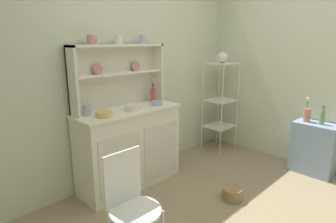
{
  "coord_description": "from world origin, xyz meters",
  "views": [
    {
      "loc": [
        -2.06,
        -0.98,
        1.6
      ],
      "look_at": [
        0.04,
        1.12,
        0.83
      ],
      "focal_mm": 30.08,
      "sensor_mm": 36.0,
      "label": 1
    }
  ],
  "objects_px": {
    "utensil_jar": "(87,110)",
    "flower_vase": "(307,113)",
    "wire_chair": "(130,199)",
    "jam_bottle": "(153,95)",
    "hutch_cabinet": "(130,147)",
    "hutch_shelf_unit": "(118,71)",
    "side_shelf_blue": "(313,148)",
    "floor_basket": "(232,194)",
    "oil_bottle": "(322,117)",
    "porcelain_teapot": "(222,57)",
    "cup_rose_0": "(91,40)",
    "bowl_mixing_large": "(104,114)",
    "bakers_rack": "(220,97)"
  },
  "relations": [
    {
      "from": "jam_bottle",
      "to": "bowl_mixing_large",
      "type": "bearing_deg",
      "value": -168.44
    },
    {
      "from": "side_shelf_blue",
      "to": "bowl_mixing_large",
      "type": "distance_m",
      "value": 2.52
    },
    {
      "from": "floor_basket",
      "to": "jam_bottle",
      "type": "height_order",
      "value": "jam_bottle"
    },
    {
      "from": "hutch_cabinet",
      "to": "cup_rose_0",
      "type": "height_order",
      "value": "cup_rose_0"
    },
    {
      "from": "floor_basket",
      "to": "porcelain_teapot",
      "type": "distance_m",
      "value": 1.88
    },
    {
      "from": "hutch_cabinet",
      "to": "bowl_mixing_large",
      "type": "height_order",
      "value": "bowl_mixing_large"
    },
    {
      "from": "hutch_shelf_unit",
      "to": "oil_bottle",
      "type": "xyz_separation_m",
      "value": [
        1.75,
        -1.55,
        -0.55
      ]
    },
    {
      "from": "wire_chair",
      "to": "jam_bottle",
      "type": "height_order",
      "value": "jam_bottle"
    },
    {
      "from": "bakers_rack",
      "to": "floor_basket",
      "type": "xyz_separation_m",
      "value": [
        -1.04,
        -0.9,
        -0.74
      ]
    },
    {
      "from": "flower_vase",
      "to": "oil_bottle",
      "type": "xyz_separation_m",
      "value": [
        0.0,
        -0.17,
        -0.01
      ]
    },
    {
      "from": "flower_vase",
      "to": "jam_bottle",
      "type": "bearing_deg",
      "value": 135.08
    },
    {
      "from": "side_shelf_blue",
      "to": "floor_basket",
      "type": "height_order",
      "value": "side_shelf_blue"
    },
    {
      "from": "oil_bottle",
      "to": "jam_bottle",
      "type": "bearing_deg",
      "value": 131.63
    },
    {
      "from": "side_shelf_blue",
      "to": "floor_basket",
      "type": "xyz_separation_m",
      "value": [
        -1.21,
        0.35,
        -0.25
      ]
    },
    {
      "from": "utensil_jar",
      "to": "flower_vase",
      "type": "bearing_deg",
      "value": -30.75
    },
    {
      "from": "jam_bottle",
      "to": "utensil_jar",
      "type": "distance_m",
      "value": 0.87
    },
    {
      "from": "floor_basket",
      "to": "flower_vase",
      "type": "xyz_separation_m",
      "value": [
        1.21,
        -0.23,
        0.67
      ]
    },
    {
      "from": "wire_chair",
      "to": "flower_vase",
      "type": "distance_m",
      "value": 2.48
    },
    {
      "from": "wire_chair",
      "to": "porcelain_teapot",
      "type": "bearing_deg",
      "value": -5.47
    },
    {
      "from": "hutch_shelf_unit",
      "to": "side_shelf_blue",
      "type": "distance_m",
      "value": 2.5
    },
    {
      "from": "hutch_cabinet",
      "to": "flower_vase",
      "type": "distance_m",
      "value": 2.15
    },
    {
      "from": "floor_basket",
      "to": "utensil_jar",
      "type": "xyz_separation_m",
      "value": [
        -0.97,
        1.07,
        0.87
      ]
    },
    {
      "from": "cup_rose_0",
      "to": "porcelain_teapot",
      "type": "xyz_separation_m",
      "value": [
        1.89,
        -0.21,
        -0.24
      ]
    },
    {
      "from": "jam_bottle",
      "to": "wire_chair",
      "type": "bearing_deg",
      "value": -138.27
    },
    {
      "from": "hutch_shelf_unit",
      "to": "cup_rose_0",
      "type": "xyz_separation_m",
      "value": [
        -0.32,
        -0.04,
        0.32
      ]
    },
    {
      "from": "floor_basket",
      "to": "oil_bottle",
      "type": "height_order",
      "value": "oil_bottle"
    },
    {
      "from": "side_shelf_blue",
      "to": "jam_bottle",
      "type": "height_order",
      "value": "jam_bottle"
    },
    {
      "from": "hutch_shelf_unit",
      "to": "floor_basket",
      "type": "bearing_deg",
      "value": -65.02
    },
    {
      "from": "utensil_jar",
      "to": "floor_basket",
      "type": "bearing_deg",
      "value": -47.63
    },
    {
      "from": "floor_basket",
      "to": "bowl_mixing_large",
      "type": "distance_m",
      "value": 1.52
    },
    {
      "from": "floor_basket",
      "to": "oil_bottle",
      "type": "xyz_separation_m",
      "value": [
        1.21,
        -0.4,
        0.66
      ]
    },
    {
      "from": "bowl_mixing_large",
      "to": "oil_bottle",
      "type": "bearing_deg",
      "value": -32.18
    },
    {
      "from": "utensil_jar",
      "to": "hutch_shelf_unit",
      "type": "bearing_deg",
      "value": 11.22
    },
    {
      "from": "oil_bottle",
      "to": "bowl_mixing_large",
      "type": "bearing_deg",
      "value": 147.82
    },
    {
      "from": "utensil_jar",
      "to": "oil_bottle",
      "type": "height_order",
      "value": "utensil_jar"
    },
    {
      "from": "bakers_rack",
      "to": "flower_vase",
      "type": "xyz_separation_m",
      "value": [
        0.17,
        -1.13,
        -0.07
      ]
    },
    {
      "from": "floor_basket",
      "to": "side_shelf_blue",
      "type": "bearing_deg",
      "value": -16.26
    },
    {
      "from": "bowl_mixing_large",
      "to": "oil_bottle",
      "type": "relative_size",
      "value": 0.73
    },
    {
      "from": "hutch_cabinet",
      "to": "bowl_mixing_large",
      "type": "xyz_separation_m",
      "value": [
        -0.34,
        -0.07,
        0.45
      ]
    },
    {
      "from": "side_shelf_blue",
      "to": "wire_chair",
      "type": "height_order",
      "value": "wire_chair"
    },
    {
      "from": "hutch_cabinet",
      "to": "bowl_mixing_large",
      "type": "relative_size",
      "value": 7.28
    },
    {
      "from": "floor_basket",
      "to": "porcelain_teapot",
      "type": "relative_size",
      "value": 0.87
    },
    {
      "from": "cup_rose_0",
      "to": "hutch_shelf_unit",
      "type": "bearing_deg",
      "value": 7.59
    },
    {
      "from": "hutch_cabinet",
      "to": "hutch_shelf_unit",
      "type": "height_order",
      "value": "hutch_shelf_unit"
    },
    {
      "from": "oil_bottle",
      "to": "floor_basket",
      "type": "bearing_deg",
      "value": 161.67
    },
    {
      "from": "utensil_jar",
      "to": "flower_vase",
      "type": "height_order",
      "value": "utensil_jar"
    },
    {
      "from": "side_shelf_blue",
      "to": "floor_basket",
      "type": "bearing_deg",
      "value": 163.74
    },
    {
      "from": "utensil_jar",
      "to": "bowl_mixing_large",
      "type": "bearing_deg",
      "value": -58.74
    },
    {
      "from": "floor_basket",
      "to": "utensil_jar",
      "type": "distance_m",
      "value": 1.69
    },
    {
      "from": "porcelain_teapot",
      "to": "bowl_mixing_large",
      "type": "bearing_deg",
      "value": 179.6
    }
  ]
}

